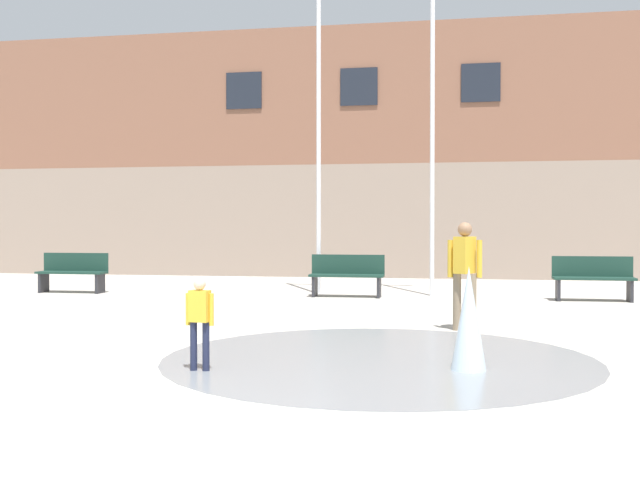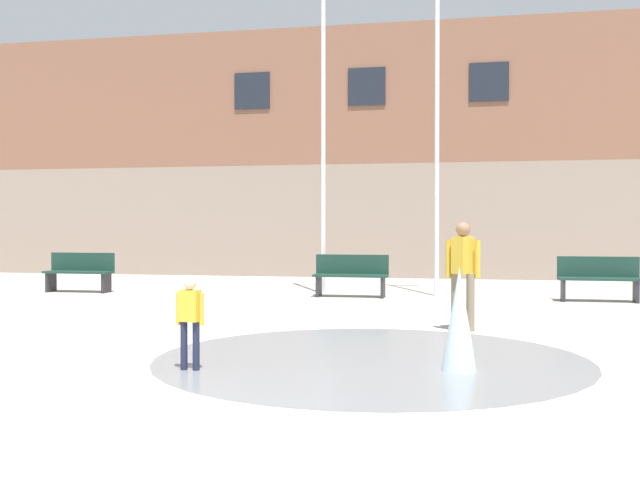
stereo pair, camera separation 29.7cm
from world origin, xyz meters
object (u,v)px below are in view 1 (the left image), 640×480
(park_bench_far_right, at_px, (593,278))
(flagpole_right, at_px, (434,88))
(flagpole_left, at_px, (320,97))
(child_with_pink_shirt, at_px, (200,316))
(teen_by_trashcan, at_px, (465,267))
(park_bench_under_left_flagpole, at_px, (73,272))
(park_bench_center, at_px, (347,275))

(park_bench_far_right, bearing_deg, flagpole_right, 169.77)
(park_bench_far_right, height_order, flagpole_left, flagpole_left)
(child_with_pink_shirt, distance_m, flagpole_left, 9.86)
(teen_by_trashcan, bearing_deg, park_bench_far_right, 179.99)
(flagpole_left, height_order, flagpole_right, flagpole_right)
(child_with_pink_shirt, relative_size, flagpole_right, 0.11)
(park_bench_under_left_flagpole, relative_size, teen_by_trashcan, 1.01)
(park_bench_under_left_flagpole, height_order, park_bench_center, same)
(park_bench_center, distance_m, teen_by_trashcan, 5.43)
(teen_by_trashcan, height_order, flagpole_left, flagpole_left)
(flagpole_left, bearing_deg, park_bench_under_left_flagpole, -172.73)
(park_bench_under_left_flagpole, bearing_deg, flagpole_left, 7.27)
(park_bench_far_right, height_order, teen_by_trashcan, teen_by_trashcan)
(teen_by_trashcan, height_order, flagpole_right, flagpole_right)
(park_bench_under_left_flagpole, height_order, child_with_pink_shirt, child_with_pink_shirt)
(park_bench_far_right, relative_size, child_with_pink_shirt, 1.62)
(park_bench_under_left_flagpole, bearing_deg, flagpole_right, 5.03)
(park_bench_center, bearing_deg, teen_by_trashcan, -63.18)
(teen_by_trashcan, bearing_deg, flagpole_left, -121.50)
(park_bench_center, relative_size, child_with_pink_shirt, 1.62)
(teen_by_trashcan, bearing_deg, park_bench_center, -124.74)
(park_bench_center, relative_size, flagpole_right, 0.19)
(park_bench_under_left_flagpole, distance_m, park_bench_far_right, 11.44)
(flagpole_left, bearing_deg, child_with_pink_shirt, -87.73)
(park_bench_far_right, xyz_separation_m, child_with_pink_shirt, (-5.43, -8.48, 0.10))
(park_bench_far_right, distance_m, teen_by_trashcan, 5.55)
(flagpole_right, bearing_deg, teen_by_trashcan, -83.52)
(park_bench_center, bearing_deg, flagpole_right, 18.67)
(flagpole_left, distance_m, flagpole_right, 2.54)
(child_with_pink_shirt, height_order, flagpole_left, flagpole_left)
(teen_by_trashcan, bearing_deg, child_with_pink_shirt, -9.26)
(teen_by_trashcan, relative_size, flagpole_left, 0.19)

